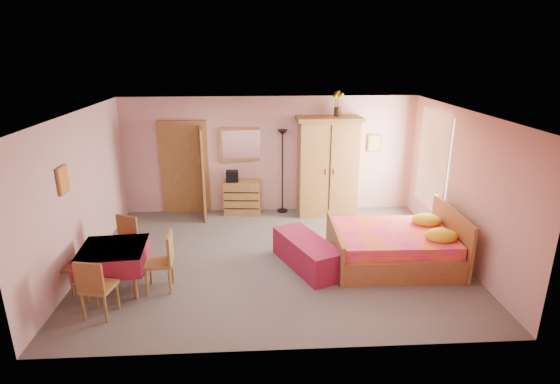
{
  "coord_description": "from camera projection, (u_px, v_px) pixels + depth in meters",
  "views": [
    {
      "loc": [
        -0.32,
        -7.04,
        3.58
      ],
      "look_at": [
        0.1,
        0.3,
        1.15
      ],
      "focal_mm": 28.0,
      "sensor_mm": 36.0,
      "label": 1
    }
  ],
  "objects": [
    {
      "name": "wall_right",
      "position": [
        462.0,
        186.0,
        7.58
      ],
      "size": [
        0.1,
        5.0,
        2.6
      ],
      "primitive_type": "cube",
      "color": "#CA9693",
      "rests_on": "floor"
    },
    {
      "name": "wall_front",
      "position": [
        285.0,
        256.0,
        5.04
      ],
      "size": [
        6.5,
        0.1,
        2.6
      ],
      "primitive_type": "cube",
      "color": "#CA9693",
      "rests_on": "floor"
    },
    {
      "name": "floor",
      "position": [
        275.0,
        258.0,
        7.81
      ],
      "size": [
        6.5,
        6.5,
        0.0
      ],
      "primitive_type": "plane",
      "color": "#605B54",
      "rests_on": "ground"
    },
    {
      "name": "bed",
      "position": [
        393.0,
        237.0,
        7.51
      ],
      "size": [
        2.15,
        1.71,
        0.98
      ],
      "primitive_type": "cube",
      "rotation": [
        0.0,
        0.0,
        -0.02
      ],
      "color": "#D2147E",
      "rests_on": "floor"
    },
    {
      "name": "floor_lamp",
      "position": [
        282.0,
        172.0,
        9.77
      ],
      "size": [
        0.29,
        0.29,
        1.89
      ],
      "primitive_type": "cube",
      "rotation": [
        0.0,
        0.0,
        0.22
      ],
      "color": "black",
      "rests_on": "floor"
    },
    {
      "name": "doorway",
      "position": [
        185.0,
        169.0,
        9.73
      ],
      "size": [
        1.06,
        0.12,
        2.15
      ],
      "primitive_type": "cube",
      "color": "#9E6B35",
      "rests_on": "floor"
    },
    {
      "name": "chair_east",
      "position": [
        159.0,
        262.0,
        6.69
      ],
      "size": [
        0.44,
        0.44,
        0.93
      ],
      "primitive_type": "cube",
      "rotation": [
        0.0,
        0.0,
        1.62
      ],
      "color": "#AF7B3B",
      "rests_on": "floor"
    },
    {
      "name": "chest_of_drawers",
      "position": [
        242.0,
        198.0,
        9.82
      ],
      "size": [
        0.84,
        0.47,
        0.76
      ],
      "primitive_type": "cube",
      "rotation": [
        0.0,
        0.0,
        -0.08
      ],
      "color": "olive",
      "rests_on": "floor"
    },
    {
      "name": "wardrobe",
      "position": [
        327.0,
        166.0,
        9.63
      ],
      "size": [
        1.42,
        0.77,
        2.19
      ],
      "primitive_type": "cube",
      "rotation": [
        0.0,
        0.0,
        0.03
      ],
      "color": "#AE7A3B",
      "rests_on": "floor"
    },
    {
      "name": "chair_north",
      "position": [
        122.0,
        244.0,
        7.31
      ],
      "size": [
        0.54,
        0.54,
        0.9
      ],
      "primitive_type": "cube",
      "rotation": [
        0.0,
        0.0,
        2.74
      ],
      "color": "#956132",
      "rests_on": "floor"
    },
    {
      "name": "dining_table",
      "position": [
        115.0,
        268.0,
        6.73
      ],
      "size": [
        1.03,
        1.03,
        0.7
      ],
      "primitive_type": "cube",
      "rotation": [
        0.0,
        0.0,
        0.08
      ],
      "color": "maroon",
      "rests_on": "floor"
    },
    {
      "name": "window",
      "position": [
        433.0,
        161.0,
        8.67
      ],
      "size": [
        0.08,
        1.4,
        1.95
      ],
      "primitive_type": "cube",
      "color": "white",
      "rests_on": "wall_right"
    },
    {
      "name": "bench",
      "position": [
        307.0,
        253.0,
        7.45
      ],
      "size": [
        1.11,
        1.6,
        0.5
      ],
      "primitive_type": "cube",
      "rotation": [
        0.0,
        0.0,
        0.41
      ],
      "color": "maroon",
      "rests_on": "floor"
    },
    {
      "name": "wall_mirror",
      "position": [
        241.0,
        145.0,
        9.66
      ],
      "size": [
        0.98,
        0.12,
        0.77
      ],
      "primitive_type": "cube",
      "rotation": [
        0.0,
        0.0,
        0.07
      ],
      "color": "white",
      "rests_on": "wall_back"
    },
    {
      "name": "stereo",
      "position": [
        232.0,
        176.0,
        9.65
      ],
      "size": [
        0.27,
        0.2,
        0.25
      ],
      "primitive_type": "cube",
      "rotation": [
        0.0,
        0.0,
        0.02
      ],
      "color": "black",
      "rests_on": "chest_of_drawers"
    },
    {
      "name": "sunflower_vase",
      "position": [
        338.0,
        104.0,
        9.29
      ],
      "size": [
        0.22,
        0.22,
        0.53
      ],
      "primitive_type": "cube",
      "rotation": [
        0.0,
        0.0,
        -0.05
      ],
      "color": "yellow",
      "rests_on": "wardrobe"
    },
    {
      "name": "chair_west",
      "position": [
        62.0,
        266.0,
        6.64
      ],
      "size": [
        0.41,
        0.41,
        0.85
      ],
      "primitive_type": "cube",
      "rotation": [
        0.0,
        0.0,
        -1.5
      ],
      "color": "olive",
      "rests_on": "floor"
    },
    {
      "name": "picture_left",
      "position": [
        63.0,
        180.0,
        6.54
      ],
      "size": [
        0.04,
        0.32,
        0.42
      ],
      "primitive_type": "cube",
      "color": "orange",
      "rests_on": "wall_left"
    },
    {
      "name": "chair_south",
      "position": [
        99.0,
        286.0,
        6.03
      ],
      "size": [
        0.48,
        0.48,
        0.9
      ],
      "primitive_type": "cube",
      "rotation": [
        0.0,
        0.0,
        -0.21
      ],
      "color": "olive",
      "rests_on": "floor"
    },
    {
      "name": "wall_left",
      "position": [
        80.0,
        193.0,
        7.23
      ],
      "size": [
        0.1,
        5.0,
        2.6
      ],
      "primitive_type": "cube",
      "color": "#CA9693",
      "rests_on": "floor"
    },
    {
      "name": "picture_back",
      "position": [
        374.0,
        143.0,
        9.8
      ],
      "size": [
        0.3,
        0.04,
        0.4
      ],
      "primitive_type": "cube",
      "color": "#D8BF59",
      "rests_on": "wall_back"
    },
    {
      "name": "wall_back",
      "position": [
        270.0,
        155.0,
        9.78
      ],
      "size": [
        6.5,
        0.1,
        2.6
      ],
      "primitive_type": "cube",
      "color": "#CA9693",
      "rests_on": "floor"
    },
    {
      "name": "ceiling",
      "position": [
        275.0,
        112.0,
        7.0
      ],
      "size": [
        6.5,
        6.5,
        0.0
      ],
      "primitive_type": "plane",
      "rotation": [
        3.14,
        0.0,
        0.0
      ],
      "color": "brown",
      "rests_on": "wall_back"
    }
  ]
}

